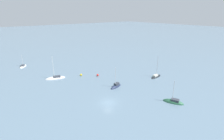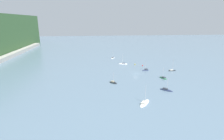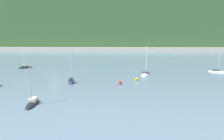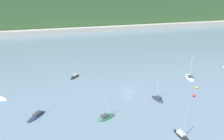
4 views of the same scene
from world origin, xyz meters
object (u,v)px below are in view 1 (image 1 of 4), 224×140
Objects in this scene: sailboat_4 at (173,102)px; sailboat_6 at (156,77)px; sailboat_1 at (23,66)px; sailboat_7 at (116,87)px; mooring_buoy_1 at (81,75)px; mooring_buoy_0 at (98,75)px; sailboat_0 at (56,78)px.

sailboat_6 reaches higher than sailboat_4.
sailboat_1 is 47.30m from sailboat_7.
mooring_buoy_1 is at bearing -91.37° from sailboat_7.
sailboat_4 is at bearing -135.78° from sailboat_6.
mooring_buoy_0 is (12.25, -1.17, 0.28)m from sailboat_7.
sailboat_7 is at bearing -124.83° from sailboat_1.
sailboat_6 is at bearing -61.93° from sailboat_4.
sailboat_7 is 9.39× the size of mooring_buoy_1.
sailboat_7 is (-43.73, -18.03, 0.07)m from sailboat_1.
sailboat_6 is at bearing -109.51° from sailboat_1.
sailboat_4 is at bearing 132.72° from sailboat_0.
sailboat_0 is at bearing 2.45° from sailboat_4.
sailboat_6 is at bearing -131.77° from mooring_buoy_0.
mooring_buoy_1 is at bearing 47.77° from mooring_buoy_0.
mooring_buoy_1 is (-3.42, -8.87, 0.34)m from sailboat_0.
sailboat_1 is 7.67× the size of mooring_buoy_1.
sailboat_7 is at bearing 174.54° from mooring_buoy_0.
sailboat_0 is 1.24× the size of sailboat_7.
mooring_buoy_0 is at bearing -132.23° from mooring_buoy_1.
sailboat_0 is 15.71m from mooring_buoy_0.
sailboat_1 is 36.87m from mooring_buoy_0.
sailboat_1 is at bearing -2.00° from sailboat_4.
sailboat_0 is 1.09× the size of sailboat_6.
sailboat_4 is at bearing 93.16° from sailboat_7.
sailboat_6 reaches higher than sailboat_1.
mooring_buoy_0 is at bearing 167.82° from sailboat_0.
sailboat_6 is 1.14× the size of sailboat_7.
sailboat_0 reaches higher than mooring_buoy_0.
mooring_buoy_1 is (4.35, 4.79, -0.02)m from mooring_buoy_0.
sailboat_6 is at bearing 160.70° from sailboat_0.
sailboat_7 is (2.61, 17.81, 0.01)m from sailboat_6.
sailboat_1 is at bearing 121.05° from sailboat_6.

